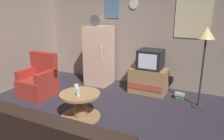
# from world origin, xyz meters

# --- Properties ---
(ground_plane) EXTENTS (12.00, 12.00, 0.00)m
(ground_plane) POSITION_xyz_m (0.00, 0.00, 0.00)
(ground_plane) COLOR #2D2833
(wall_with_art) EXTENTS (5.20, 0.12, 2.79)m
(wall_with_art) POSITION_xyz_m (0.01, 2.45, 1.40)
(wall_with_art) COLOR gray
(wall_with_art) RESTS_ON ground_plane
(fridge) EXTENTS (0.60, 0.62, 1.77)m
(fridge) POSITION_xyz_m (-0.76, 1.96, 0.75)
(fridge) COLOR beige
(fridge) RESTS_ON ground_plane
(tv_stand) EXTENTS (0.84, 0.53, 0.58)m
(tv_stand) POSITION_xyz_m (0.58, 1.92, 0.29)
(tv_stand) COLOR #9E754C
(tv_stand) RESTS_ON ground_plane
(crt_tv) EXTENTS (0.54, 0.51, 0.44)m
(crt_tv) POSITION_xyz_m (0.61, 1.92, 0.80)
(crt_tv) COLOR black
(crt_tv) RESTS_ON tv_stand
(standing_lamp) EXTENTS (0.32, 0.32, 1.59)m
(standing_lamp) POSITION_xyz_m (1.73, 1.62, 1.36)
(standing_lamp) COLOR #332D28
(standing_lamp) RESTS_ON ground_plane
(coffee_table) EXTENTS (0.72, 0.72, 0.48)m
(coffee_table) POSITION_xyz_m (-0.14, 0.17, 0.24)
(coffee_table) COLOR #9E754C
(coffee_table) RESTS_ON ground_plane
(wine_glass) EXTENTS (0.05, 0.05, 0.15)m
(wine_glass) POSITION_xyz_m (-0.08, 0.04, 0.55)
(wine_glass) COLOR silver
(wine_glass) RESTS_ON coffee_table
(mug_ceramic_white) EXTENTS (0.08, 0.08, 0.09)m
(mug_ceramic_white) POSITION_xyz_m (-0.31, 0.31, 0.52)
(mug_ceramic_white) COLOR silver
(mug_ceramic_white) RESTS_ON coffee_table
(mug_ceramic_tan) EXTENTS (0.08, 0.08, 0.09)m
(mug_ceramic_tan) POSITION_xyz_m (-0.11, 0.12, 0.52)
(mug_ceramic_tan) COLOR tan
(mug_ceramic_tan) RESTS_ON coffee_table
(armchair) EXTENTS (0.68, 0.68, 0.96)m
(armchair) POSITION_xyz_m (-1.60, 0.67, 0.34)
(armchair) COLOR #A52D23
(armchair) RESTS_ON ground_plane
(book_stack) EXTENTS (0.21, 0.17, 0.13)m
(book_stack) POSITION_xyz_m (1.33, 1.86, 0.07)
(book_stack) COLOR #86CB3D
(book_stack) RESTS_ON ground_plane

